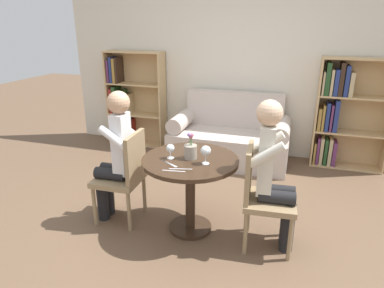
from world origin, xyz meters
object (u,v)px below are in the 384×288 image
Objects in this scene: bookshelf_left at (130,102)px; person_left at (115,154)px; bookshelf_right at (342,114)px; person_right at (274,173)px; chair_right at (262,193)px; wine_glass_left at (170,149)px; flower_vase at (191,150)px; wine_glass_right at (206,151)px; chair_left at (125,173)px; couch at (230,139)px.

bookshelf_left is 1.12× the size of person_left.
person_right is at bearing -108.23° from bookshelf_right.
bookshelf_left reaches higher than chair_right.
person_left is (0.93, -2.09, 0.03)m from bookshelf_left.
chair_right reaches higher than wine_glass_left.
flower_vase is (0.17, 0.05, -0.01)m from wine_glass_left.
chair_right is 0.87m from wine_glass_left.
flower_vase is at bearing -50.90° from bookshelf_left.
chair_right is 0.21m from person_right.
person_right reaches higher than flower_vase.
person_right is 0.59m from wine_glass_right.
person_left reaches higher than wine_glass_right.
person_right is at bearing -2.40° from flower_vase.
bookshelf_right is 2.93m from chair_left.
chair_right is (-0.77, -2.08, -0.23)m from bookshelf_right.
wine_glass_right is at bearing -26.14° from flower_vase.
wine_glass_left is at bearing 85.98° from chair_right.
couch reaches higher than chair_left.
bookshelf_right is at bearing 132.14° from person_left.
person_left is at bearing -66.03° from bookshelf_left.
couch reaches higher than wine_glass_right.
couch reaches higher than wine_glass_left.
flower_vase is at bearing -124.52° from bookshelf_right.
couch is 1.98m from person_right.
bookshelf_left reaches higher than chair_left.
couch is 1.11× the size of bookshelf_right.
bookshelf_right is 1.59× the size of chair_right.
couch is 12.08× the size of wine_glass_left.
person_left is at bearing 179.20° from wine_glass_left.
flower_vase reaches higher than chair_left.
couch is 1.90m from wine_glass_left.
chair_left is 5.57× the size of wine_glass_right.
bookshelf_left is 1.59× the size of chair_right.
chair_left is 0.56m from wine_glass_left.
person_left is at bearing 85.83° from person_right.
wine_glass_right is at bearing 85.21° from chair_left.
person_left reaches higher than flower_vase.
couch is at bearing 90.14° from flower_vase.
couch is at bearing 156.02° from person_left.
bookshelf_right reaches higher than flower_vase.
bookshelf_right reaches higher than chair_right.
person_right is at bearing -68.08° from couch.
person_right is (2.38, -2.07, 0.04)m from bookshelf_left.
person_left is 0.90m from wine_glass_right.
bookshelf_right is 2.98m from person_left.
person_right is (0.09, 0.01, 0.20)m from chair_right.
bookshelf_left is 3.06m from bookshelf_right.
person_right is (1.45, 0.01, 0.01)m from person_left.
bookshelf_left is at bearing 125.36° from wine_glass_left.
bookshelf_right is at bearing 53.01° from wine_glass_left.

